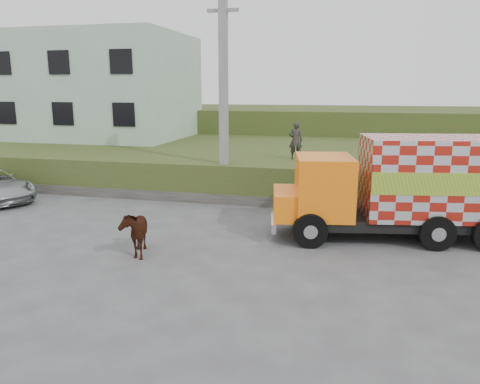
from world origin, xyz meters
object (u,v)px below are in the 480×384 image
(utility_pole, at_px, (224,97))
(cargo_truck, at_px, (403,187))
(cow, at_px, (134,231))
(pedestrian, at_px, (296,140))

(utility_pole, xyz_separation_m, cargo_truck, (6.38, -3.30, -2.51))
(cargo_truck, relative_size, cow, 4.64)
(utility_pole, distance_m, cargo_truck, 7.61)
(cow, bearing_deg, cargo_truck, 1.11)
(utility_pole, bearing_deg, pedestrian, 36.96)
(pedestrian, bearing_deg, cargo_truck, 118.56)
(cow, bearing_deg, pedestrian, 45.76)
(cargo_truck, bearing_deg, utility_pole, 142.52)
(utility_pole, relative_size, cow, 5.25)
(pedestrian, bearing_deg, utility_pole, 29.28)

